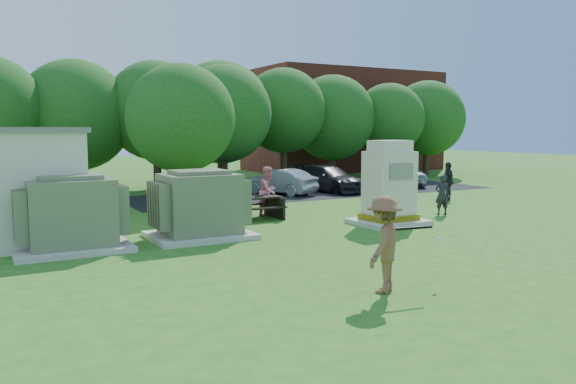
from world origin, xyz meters
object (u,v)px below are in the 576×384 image
generator_cabinet (389,188)px  car_silver_b (399,176)px  transformer_right (200,206)px  person_by_generator (442,195)px  picnic_table (255,205)px  car_silver_a (280,182)px  batter (384,244)px  car_white (204,185)px  person_walking_right (448,181)px  person_at_picnic (268,191)px  car_dark (328,179)px  transformer_left (71,215)px

generator_cabinet → car_silver_b: size_ratio=0.70×
transformer_right → person_by_generator: bearing=-0.9°
generator_cabinet → picnic_table: bearing=138.4°
person_by_generator → car_silver_a: 9.48m
transformer_right → car_silver_a: 11.88m
transformer_right → car_silver_b: bearing=31.0°
car_silver_a → picnic_table: bearing=30.4°
batter → car_white: bearing=-131.9°
person_by_generator → person_walking_right: (3.57, 3.27, 0.12)m
car_silver_a → car_silver_b: bearing=158.3°
person_by_generator → person_at_picnic: size_ratio=0.83×
person_by_generator → person_at_picnic: person_at_picnic is taller
transformer_right → picnic_table: 3.83m
car_dark → person_at_picnic: bearing=-150.2°
car_white → car_dark: car_white is taller
transformer_right → generator_cabinet: 6.68m
transformer_left → car_silver_a: bearing=38.7°
car_dark → car_silver_b: (5.39, 0.62, -0.11)m
transformer_left → batter: bearing=-56.2°
transformer_right → person_walking_right: bearing=13.1°
person_at_picnic → picnic_table: bearing=179.2°
batter → person_at_picnic: batter is taller
picnic_table → car_silver_a: car_silver_a is taller
transformer_left → car_dark: (14.18, 8.90, -0.28)m
generator_cabinet → person_walking_right: generator_cabinet is taller
person_by_generator → car_white: (-6.47, 8.73, -0.04)m
batter → car_white: 16.05m
car_dark → person_walking_right: bearing=-75.3°
batter → transformer_left: bearing=-90.4°
transformer_right → car_silver_a: (7.65, 9.08, -0.32)m
picnic_table → person_walking_right: size_ratio=1.10×
transformer_right → car_silver_b: 18.50m
person_walking_right → car_white: person_walking_right is taller
picnic_table → car_silver_a: (4.67, 6.72, 0.12)m
car_dark → car_silver_b: car_dark is taller
person_by_generator → transformer_right: bearing=16.8°
generator_cabinet → person_by_generator: bearing=12.7°
picnic_table → car_white: size_ratio=0.45×
picnic_table → person_by_generator: 7.29m
transformer_right → car_white: 9.22m
transformer_left → car_dark: 16.74m
picnic_table → person_walking_right: (10.41, 0.76, 0.37)m
transformer_left → car_dark: transformer_left is taller
transformer_right → person_by_generator: 9.83m
person_by_generator → car_white: bearing=-35.8°
batter → car_silver_b: batter is taller
person_at_picnic → batter: bearing=-140.3°
person_at_picnic → car_silver_b: person_at_picnic is taller
batter → car_silver_a: (6.45, 16.40, -0.34)m
person_walking_right → car_dark: bearing=-129.6°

